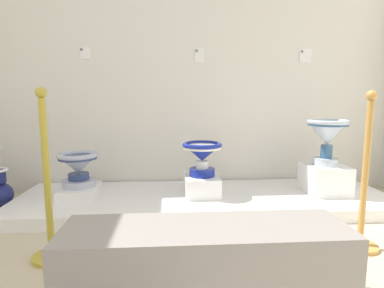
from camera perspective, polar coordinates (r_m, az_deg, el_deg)
wall_back at (r=3.31m, az=1.43°, el=17.75°), size 4.26×0.06×3.02m
display_platform at (r=2.87m, az=2.36°, el=-10.32°), size 3.35×0.99×0.11m
plinth_block_broad_patterned at (r=2.96m, az=-20.12°, el=-8.20°), size 0.30×0.39×0.09m
antique_toilet_broad_patterned at (r=2.91m, az=-20.35°, el=-3.76°), size 0.35×0.35×0.30m
plinth_block_slender_white at (r=2.82m, az=1.86°, el=-7.65°), size 0.31×0.36×0.18m
antique_toilet_slender_white at (r=2.75m, az=1.89°, el=-1.74°), size 0.36×0.36×0.30m
plinth_block_leftmost at (r=3.13m, az=23.36°, el=-5.93°), size 0.36×0.39×0.26m
antique_toilet_leftmost at (r=3.06m, az=23.80°, el=1.75°), size 0.37×0.37×0.42m
info_placard_first at (r=3.35m, az=-19.20°, el=15.63°), size 0.11×0.01×0.11m
info_placard_second at (r=3.26m, az=1.37°, el=16.13°), size 0.09×0.01×0.15m
info_placard_third at (r=3.53m, az=20.24°, el=15.09°), size 0.12×0.01×0.14m
stanchion_post_near_left at (r=2.06m, az=-25.00°, el=-10.32°), size 0.23×0.23×1.03m
stanchion_post_near_right at (r=2.28m, az=29.14°, el=-8.80°), size 0.23×0.23×1.02m
museum_bench at (r=1.52m, az=2.58°, el=-21.92°), size 1.29×0.36×0.40m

